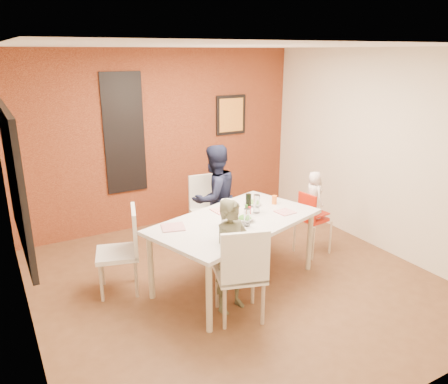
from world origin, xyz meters
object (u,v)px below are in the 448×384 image
chair_near (242,270)px  chair_left (125,246)px  chair_far (207,206)px  wine_bottle (248,204)px  dining_table (235,225)px  high_chair (312,217)px  paper_towel_roll (227,213)px  child_near (232,256)px  child_far (215,198)px  toddler (314,195)px

chair_near → chair_left: (-0.83, 1.17, -0.02)m
chair_far → wine_bottle: (-0.04, -1.16, 0.39)m
chair_near → wine_bottle: 1.02m
wine_bottle → chair_left: bearing=164.1°
dining_table → high_chair: size_ratio=2.50×
paper_towel_roll → chair_near: bearing=-106.0°
child_near → paper_towel_roll: (0.15, 0.36, 0.34)m
paper_towel_roll → chair_far: bearing=72.1°
child_far → paper_towel_roll: 1.17m
dining_table → child_far: child_far is taller
high_chair → child_near: 1.74m
chair_far → dining_table: bearing=-96.4°
wine_bottle → chair_far: bearing=87.9°
child_near → paper_towel_roll: 0.52m
chair_left → toddler: (2.50, -0.27, 0.28)m
chair_far → high_chair: 1.47m
child_near → toddler: size_ratio=1.94×
dining_table → chair_near: chair_near is taller
paper_towel_roll → chair_left: bearing=151.0°
chair_left → toddler: 2.53m
chair_left → chair_near: bearing=51.5°
toddler → chair_far: bearing=52.3°
chair_far → paper_towel_roll: paper_towel_roll is taller
chair_near → paper_towel_roll: paper_towel_roll is taller
dining_table → chair_near: 0.79m
chair_near → high_chair: size_ratio=1.19×
high_chair → child_far: child_far is taller
child_far → toddler: size_ratio=2.31×
chair_far → toddler: 1.51m
chair_near → child_near: size_ratio=0.84×
wine_bottle → dining_table: bearing=-161.7°
chair_near → chair_left: bearing=-36.7°
high_chair → child_far: (-1.05, 0.79, 0.21)m
dining_table → child_near: bearing=-124.5°
chair_near → paper_towel_roll: bearing=-88.2°
chair_left → paper_towel_roll: paper_towel_roll is taller
child_near → paper_towel_roll: bearing=54.6°
high_chair → child_near: bearing=104.4°
dining_table → chair_left: size_ratio=2.19×
dining_table → wine_bottle: size_ratio=8.67×
chair_left → child_far: child_far is taller
dining_table → child_far: size_ratio=1.48×
chair_near → wine_bottle: bearing=-108.0°
chair_left → child_near: (0.86, -0.92, 0.06)m
high_chair → paper_towel_roll: 1.56m
high_chair → toddler: bearing=-83.1°
chair_left → wine_bottle: 1.50m
dining_table → child_near: (-0.31, -0.45, -0.12)m
chair_left → child_near: bearing=59.2°
child_near → chair_left: bearing=119.8°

